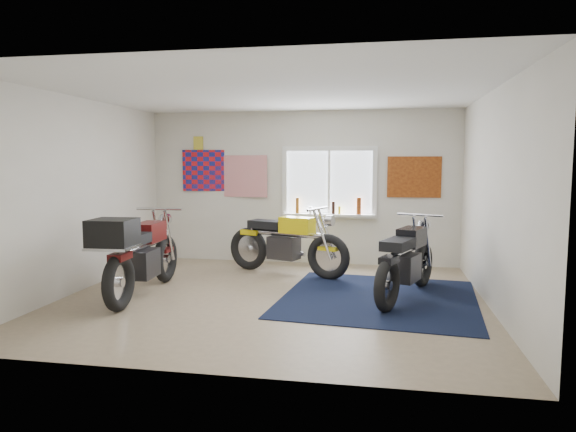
% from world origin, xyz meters
% --- Properties ---
extents(ground, '(5.50, 5.50, 0.00)m').
position_xyz_m(ground, '(0.00, 0.00, 0.00)').
color(ground, '#9E896B').
rests_on(ground, ground).
extents(room_shell, '(5.50, 5.50, 5.50)m').
position_xyz_m(room_shell, '(0.00, 0.00, 1.64)').
color(room_shell, white).
rests_on(room_shell, ground).
extents(navy_rug, '(2.73, 2.82, 0.01)m').
position_xyz_m(navy_rug, '(1.39, 0.24, 0.01)').
color(navy_rug, black).
rests_on(navy_rug, ground).
extents(window_assembly, '(1.66, 0.17, 1.26)m').
position_xyz_m(window_assembly, '(0.50, 2.47, 1.37)').
color(window_assembly, white).
rests_on(window_assembly, room_shell).
extents(oil_bottles, '(1.16, 0.09, 0.30)m').
position_xyz_m(oil_bottles, '(0.60, 2.40, 1.03)').
color(oil_bottles, brown).
rests_on(oil_bottles, window_assembly).
extents(flag_display, '(1.60, 0.10, 1.17)m').
position_xyz_m(flag_display, '(-1.90, 2.48, 2.15)').
color(flag_display, red).
rests_on(flag_display, room_shell).
extents(triumph_poster, '(0.90, 0.03, 0.70)m').
position_xyz_m(triumph_poster, '(1.95, 2.48, 1.55)').
color(triumph_poster, '#A54C14').
rests_on(triumph_poster, room_shell).
extents(yellow_triumph, '(2.12, 0.95, 1.11)m').
position_xyz_m(yellow_triumph, '(-0.09, 1.50, 0.49)').
color(yellow_triumph, black).
rests_on(yellow_triumph, ground).
extents(black_chrome_bike, '(0.94, 2.03, 1.09)m').
position_xyz_m(black_chrome_bike, '(1.74, 0.34, 0.48)').
color(black_chrome_bike, black).
rests_on(black_chrome_bike, navy_rug).
extents(maroon_tourer, '(0.69, 2.27, 1.15)m').
position_xyz_m(maroon_tourer, '(-1.74, -0.30, 0.60)').
color(maroon_tourer, black).
rests_on(maroon_tourer, ground).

